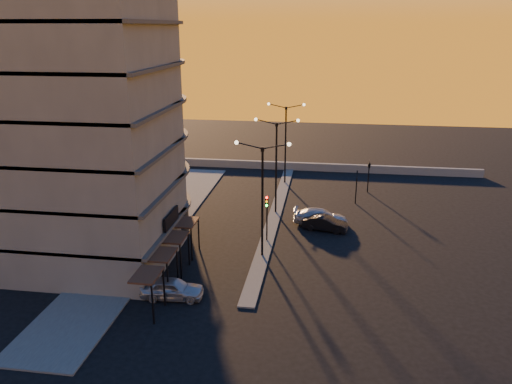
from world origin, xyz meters
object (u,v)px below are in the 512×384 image
object	(u,v)px
streetlamp_mid	(276,159)
car_hatchback	(172,288)
traffic_light_main	(267,211)
car_sedan	(325,223)
car_wagon	(321,217)

from	to	relation	value
streetlamp_mid	car_hatchback	bearing A→B (deg)	-106.64
traffic_light_main	car_hatchback	bearing A→B (deg)	-116.87
car_sedan	car_wagon	world-z (taller)	car_wagon
streetlamp_mid	car_wagon	xyz separation A→B (m)	(4.50, -2.39, -4.86)
streetlamp_mid	car_sedan	world-z (taller)	streetlamp_mid
car_wagon	traffic_light_main	bearing A→B (deg)	138.96
car_hatchback	streetlamp_mid	bearing A→B (deg)	-20.41
streetlamp_mid	car_wagon	distance (m)	7.04
traffic_light_main	car_sedan	xyz separation A→B (m)	(4.94, 3.39, -2.21)
traffic_light_main	car_wagon	size ratio (longest dim) A/B	0.84
car_sedan	traffic_light_main	bearing A→B (deg)	134.69
streetlamp_mid	car_hatchback	xyz separation A→B (m)	(-5.20, -17.39, -4.86)
car_hatchback	traffic_light_main	bearing A→B (deg)	-30.63
car_hatchback	car_sedan	xyz separation A→B (m)	(10.14, 13.65, -0.06)
car_wagon	streetlamp_mid	bearing A→B (deg)	64.51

